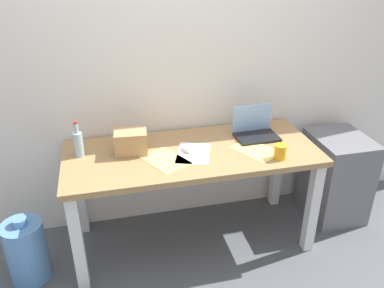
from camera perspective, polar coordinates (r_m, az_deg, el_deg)
name	(u,v)px	position (r m, az deg, el deg)	size (l,w,h in m)	color
ground_plane	(192,238)	(3.05, 0.00, -13.43)	(8.00, 8.00, 0.00)	#515459
back_wall	(178,53)	(2.80, -2.00, 13.04)	(5.20, 0.08, 2.60)	silver
desk	(192,164)	(2.68, 0.00, -2.94)	(1.68, 0.70, 0.74)	#A37A4C
laptop_right	(255,130)	(2.84, 9.12, 2.00)	(0.30, 0.22, 0.22)	black
beer_bottle	(78,143)	(2.63, -16.10, 0.13)	(0.06, 0.06, 0.24)	#99B7C1
computer_mouse	(187,149)	(2.62, -0.74, -0.68)	(0.06, 0.10, 0.03)	silver
cardboard_box	(131,142)	(2.60, -8.80, 0.30)	(0.21, 0.16, 0.15)	tan
coffee_mug	(280,152)	(2.57, 12.60, -1.10)	(0.08, 0.08, 0.10)	gold
paper_sheet_front_right	(256,150)	(2.66, 9.16, -0.90)	(0.21, 0.30, 0.00)	#F4E06B
paper_sheet_center	(193,153)	(2.59, 0.13, -1.35)	(0.21, 0.30, 0.00)	white
paper_yellow_folder	(165,160)	(2.52, -3.86, -2.34)	(0.21, 0.30, 0.00)	#F4E06B
water_cooler_jug	(27,251)	(2.83, -22.75, -14.05)	(0.26, 0.26, 0.47)	#598CC6
filing_cabinet	(335,176)	(3.31, 19.95, -4.40)	(0.40, 0.48, 0.68)	slate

